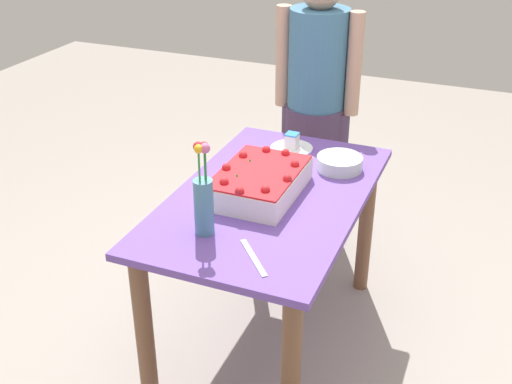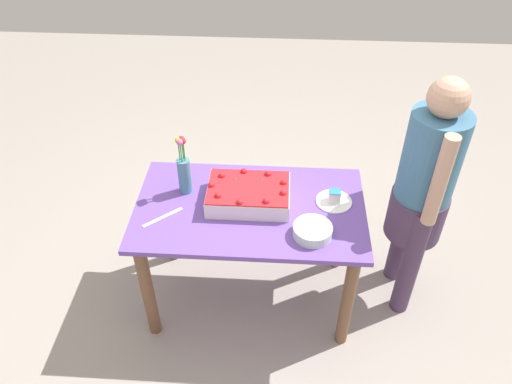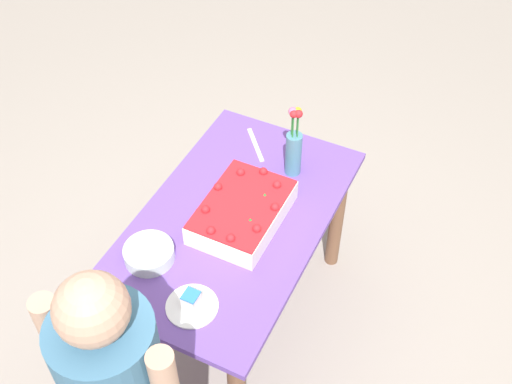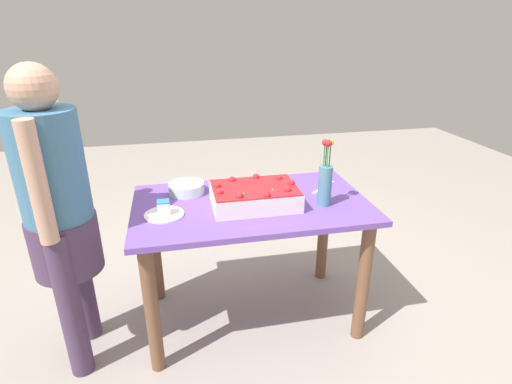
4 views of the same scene
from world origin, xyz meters
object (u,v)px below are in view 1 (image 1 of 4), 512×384
Objects in this scene: fruit_bowl at (340,163)px; serving_plate_with_slice at (292,145)px; flower_vase at (204,199)px; cake_knife at (253,257)px; sheet_cake at (259,182)px; person_standing at (316,96)px.

serving_plate_with_slice is at bearing -115.25° from fruit_bowl.
cake_knife is at bearing 69.13° from flower_vase.
cake_knife is at bearing 11.32° from serving_plate_with_slice.
sheet_cake is 0.30× the size of person_standing.
serving_plate_with_slice is 0.55× the size of flower_vase.
serving_plate_with_slice is at bearing 176.86° from flower_vase.
flower_vase reaches higher than serving_plate_with_slice.
fruit_bowl is (-0.70, 0.31, -0.11)m from flower_vase.
sheet_cake is 0.42m from fruit_bowl.
person_standing reaches higher than fruit_bowl.
person_standing is at bearing 179.40° from flower_vase.
serving_plate_with_slice is 0.83m from flower_vase.
serving_plate_with_slice is at bearing 3.85° from person_standing.
person_standing is at bearing -153.51° from fruit_bowl.
flower_vase reaches higher than sheet_cake.
cake_knife is at bearing 8.81° from person_standing.
fruit_bowl is (-0.34, 0.24, -0.02)m from sheet_cake.
cake_knife is 0.28m from flower_vase.
cake_knife is 0.16× the size of person_standing.
flower_vase is at bearing 28.12° from cake_knife.
flower_vase is (0.82, -0.04, 0.12)m from serving_plate_with_slice.
sheet_cake reaches higher than fruit_bowl.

